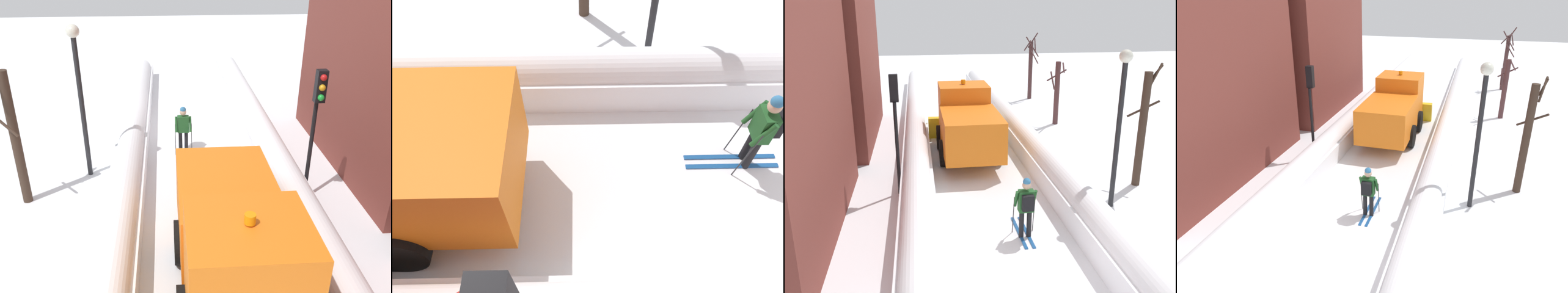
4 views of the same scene
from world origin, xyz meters
TOP-DOWN VIEW (x-y plane):
  - snowbank_left at (-2.43, 10.00)m, footprint 1.10×36.00m
  - plow_truck at (-0.24, 9.32)m, footprint 3.20×5.98m
  - skier at (0.54, 2.14)m, footprint 0.62×1.80m
  - traffic_light_pole at (-3.06, 5.78)m, footprint 0.28×0.42m
  - street_lamp at (3.82, 3.67)m, footprint 0.40×0.40m
  - bare_tree_near at (5.50, 5.21)m, footprint 0.98×0.98m

SIDE VIEW (x-z plane):
  - snowbank_left at x=-2.43m, z-range -0.04..1.24m
  - skier at x=0.54m, z-range 0.10..1.91m
  - plow_truck at x=-0.24m, z-range -0.08..3.04m
  - bare_tree_near at x=5.50m, z-range -0.08..4.40m
  - traffic_light_pole at x=-3.06m, z-range 0.85..5.00m
  - street_lamp at x=3.82m, z-range 0.69..5.74m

